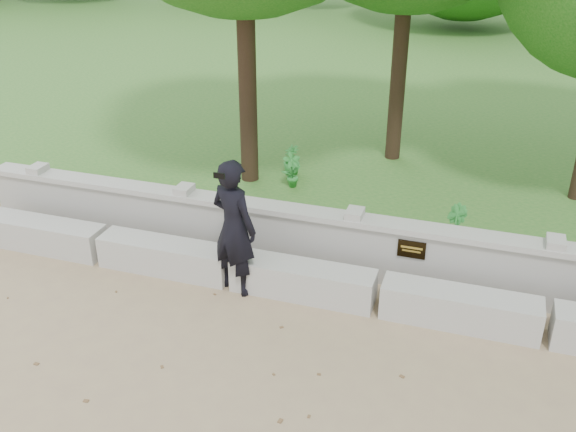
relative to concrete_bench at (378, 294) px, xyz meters
name	(u,v)px	position (x,y,z in m)	size (l,w,h in m)	color
ground	(341,410)	(0.00, -1.90, -0.22)	(80.00, 80.00, 0.00)	#98835D
lawn	(459,75)	(0.00, 12.10, -0.10)	(40.00, 22.00, 0.25)	#2A6222
concrete_bench	(378,294)	(0.00, 0.00, 0.00)	(11.90, 0.45, 0.45)	#A6A49D
parapet_wall	(390,251)	(0.00, 0.70, 0.24)	(12.50, 0.35, 0.90)	#9C9A93
man_main	(234,227)	(-1.88, -0.13, 0.70)	(0.79, 0.73, 1.85)	black
shrub_a	(292,170)	(-2.04, 2.77, 0.34)	(0.33, 0.22, 0.62)	#2C8432
shrub_b	(454,228)	(0.76, 1.40, 0.36)	(0.37, 0.30, 0.68)	#2C8432
shrub_d	(292,160)	(-2.22, 3.30, 0.29)	(0.30, 0.27, 0.54)	#2C8432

